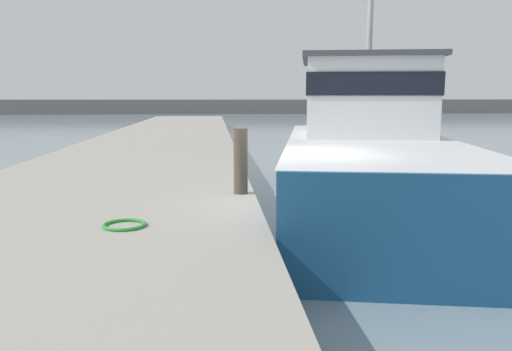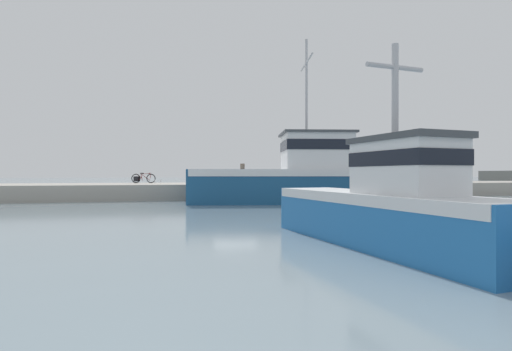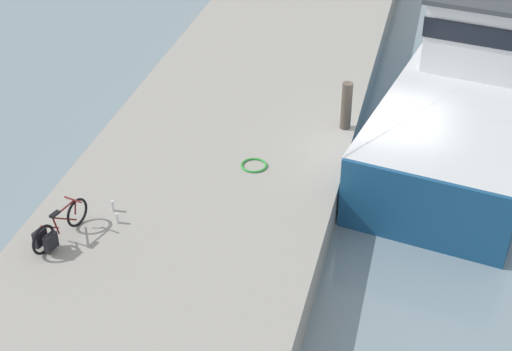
% 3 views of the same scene
% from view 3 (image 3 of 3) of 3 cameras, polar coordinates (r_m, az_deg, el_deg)
% --- Properties ---
extents(ground_plane, '(320.00, 320.00, 0.00)m').
position_cam_3_polar(ground_plane, '(20.17, 9.34, -0.14)').
color(ground_plane, gray).
extents(dock_pier, '(6.29, 80.00, 0.93)m').
position_cam_3_polar(dock_pier, '(20.51, -1.84, 2.44)').
color(dock_pier, '#A39E93').
rests_on(dock_pier, ground_plane).
extents(fishing_boat_main, '(5.81, 13.27, 8.95)m').
position_cam_3_polar(fishing_boat_main, '(22.42, 16.07, 6.75)').
color(fishing_boat_main, navy).
rests_on(fishing_boat_main, ground_plane).
extents(bicycle_touring, '(0.68, 1.66, 0.71)m').
position_cam_3_polar(bicycle_touring, '(16.54, -14.38, -3.85)').
color(bicycle_touring, black).
rests_on(bicycle_touring, dock_pier).
extents(mooring_post, '(0.27, 0.27, 1.27)m').
position_cam_3_polar(mooring_post, '(20.05, 6.59, 5.06)').
color(mooring_post, '#51473D').
rests_on(mooring_post, dock_pier).
extents(hose_coil, '(0.63, 0.63, 0.05)m').
position_cam_3_polar(hose_coil, '(18.61, -0.15, 0.75)').
color(hose_coil, green).
rests_on(hose_coil, dock_pier).
extents(water_bottle_by_bike, '(0.07, 0.07, 0.25)m').
position_cam_3_polar(water_bottle_by_bike, '(17.33, -10.39, -2.18)').
color(water_bottle_by_bike, silver).
rests_on(water_bottle_by_bike, dock_pier).
extents(water_bottle_on_curb, '(0.07, 0.07, 0.24)m').
position_cam_3_polar(water_bottle_on_curb, '(16.95, -10.07, -3.07)').
color(water_bottle_on_curb, silver).
rests_on(water_bottle_on_curb, dock_pier).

